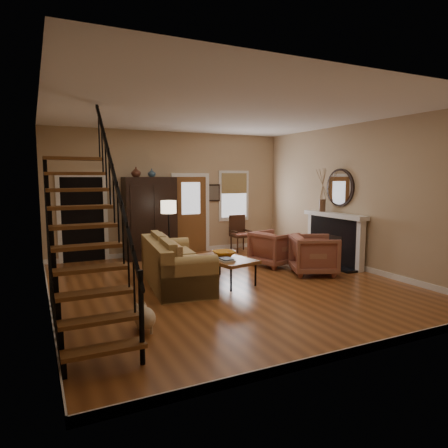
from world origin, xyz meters
name	(u,v)px	position (x,y,z in m)	size (l,w,h in m)	color
room	(178,203)	(-0.41, 1.76, 1.51)	(7.00, 7.33, 3.30)	brown
staircase	(85,215)	(-2.78, -1.30, 1.60)	(0.94, 2.80, 3.20)	brown
fireplace	(336,234)	(3.13, 0.50, 0.74)	(0.33, 1.95, 2.30)	black
armoire	(150,218)	(-0.70, 3.15, 1.05)	(1.30, 0.60, 2.10)	black
vase_a	(136,172)	(-1.05, 3.05, 2.22)	(0.24, 0.24, 0.25)	#4C2619
vase_b	(152,173)	(-0.65, 3.05, 2.21)	(0.20, 0.20, 0.21)	#334C60
sofa	(176,263)	(-0.94, 0.42, 0.44)	(1.01, 2.34, 0.87)	#A3834A
coffee_table	(225,270)	(0.00, 0.15, 0.25)	(0.77, 1.31, 0.50)	brown
bowl	(224,254)	(0.05, 0.30, 0.56)	(0.45, 0.45, 0.11)	#C47917
books	(226,260)	(-0.12, -0.15, 0.53)	(0.24, 0.33, 0.06)	beige
armchair_left	(314,255)	(2.04, -0.07, 0.43)	(0.91, 0.94, 0.85)	maroon
armchair_right	(274,248)	(1.71, 1.01, 0.41)	(0.88, 0.91, 0.83)	maroon
floor_lamp	(169,234)	(-0.55, 2.02, 0.78)	(0.36, 0.36, 1.56)	black
side_chair	(241,234)	(1.85, 2.95, 0.51)	(0.54, 0.54, 1.02)	#391F12
dog	(145,319)	(-2.10, -1.68, 0.18)	(0.29, 0.49, 0.35)	beige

